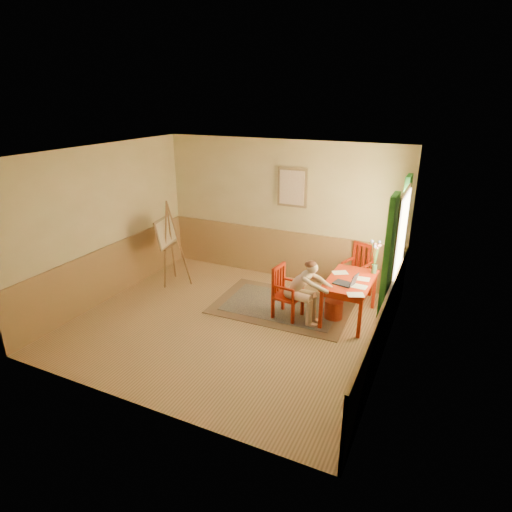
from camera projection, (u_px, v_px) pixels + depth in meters
The scene contains 14 objects.
room at pixel (227, 244), 6.66m from camera, with size 5.04×4.54×2.84m.
wainscot at pixel (249, 278), 7.65m from camera, with size 5.00×4.50×1.00m.
window at pixel (397, 248), 6.65m from camera, with size 0.12×2.01×2.20m.
wall_portrait at pixel (292, 188), 8.25m from camera, with size 0.60×0.05×0.76m.
rug at pixel (282, 306), 7.71m from camera, with size 2.44×1.66×0.02m.
table at pixel (350, 284), 7.09m from camera, with size 0.74×1.21×0.72m.
chair_left at pixel (286, 292), 7.20m from camera, with size 0.47×0.45×0.92m.
chair_back at pixel (358, 271), 7.97m from camera, with size 0.57×0.58×1.01m.
figure at pixel (303, 288), 6.98m from camera, with size 0.85×0.40×1.12m.
laptop at pixel (347, 282), 6.84m from camera, with size 0.40×0.29×0.22m.
papers at pixel (354, 283), 6.92m from camera, with size 0.75×1.03×0.00m.
vase at pixel (375, 258), 7.23m from camera, with size 0.21×0.30×0.58m.
wastebasket at pixel (333, 309), 7.25m from camera, with size 0.31×0.31×0.33m, color #C3482B.
easel at pixel (167, 235), 8.36m from camera, with size 0.63×0.76×1.70m.
Camera 1 is at (3.08, -5.50, 3.59)m, focal length 29.94 mm.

